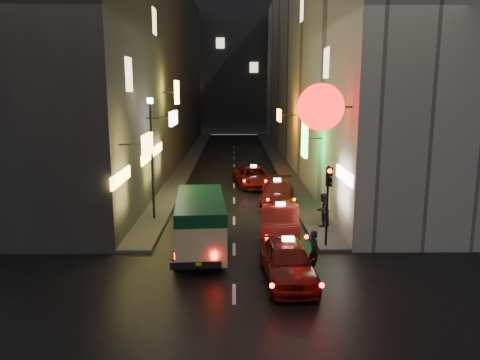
{
  "coord_description": "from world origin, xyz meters",
  "views": [
    {
      "loc": [
        0.01,
        -10.79,
        6.82
      ],
      "look_at": [
        0.31,
        13.0,
        2.18
      ],
      "focal_mm": 35.0,
      "sensor_mm": 36.0,
      "label": 1
    }
  ],
  "objects_px": {
    "traffic_light": "(328,189)",
    "taxi_near": "(288,258)",
    "minibus": "(201,218)",
    "pedestrian_crossing": "(314,249)",
    "lamp_post": "(152,151)"
  },
  "relations": [
    {
      "from": "pedestrian_crossing",
      "to": "traffic_light",
      "type": "bearing_deg",
      "value": -19.08
    },
    {
      "from": "lamp_post",
      "to": "taxi_near",
      "type": "bearing_deg",
      "value": -52.11
    },
    {
      "from": "minibus",
      "to": "traffic_light",
      "type": "bearing_deg",
      "value": 3.35
    },
    {
      "from": "traffic_light",
      "to": "lamp_post",
      "type": "distance_m",
      "value": 9.42
    },
    {
      "from": "traffic_light",
      "to": "taxi_near",
      "type": "bearing_deg",
      "value": -121.66
    },
    {
      "from": "pedestrian_crossing",
      "to": "traffic_light",
      "type": "relative_size",
      "value": 0.52
    },
    {
      "from": "taxi_near",
      "to": "pedestrian_crossing",
      "type": "bearing_deg",
      "value": 36.06
    },
    {
      "from": "taxi_near",
      "to": "traffic_light",
      "type": "bearing_deg",
      "value": 58.34
    },
    {
      "from": "pedestrian_crossing",
      "to": "lamp_post",
      "type": "height_order",
      "value": "lamp_post"
    },
    {
      "from": "minibus",
      "to": "taxi_near",
      "type": "xyz_separation_m",
      "value": [
        3.34,
        -3.04,
        -0.64
      ]
    },
    {
      "from": "minibus",
      "to": "pedestrian_crossing",
      "type": "distance_m",
      "value": 5.0
    },
    {
      "from": "minibus",
      "to": "pedestrian_crossing",
      "type": "relative_size",
      "value": 3.09
    },
    {
      "from": "minibus",
      "to": "pedestrian_crossing",
      "type": "xyz_separation_m",
      "value": [
        4.43,
        -2.24,
        -0.59
      ]
    },
    {
      "from": "taxi_near",
      "to": "lamp_post",
      "type": "xyz_separation_m",
      "value": [
        -6.13,
        7.88,
        2.86
      ]
    },
    {
      "from": "minibus",
      "to": "taxi_near",
      "type": "relative_size",
      "value": 1.02
    }
  ]
}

